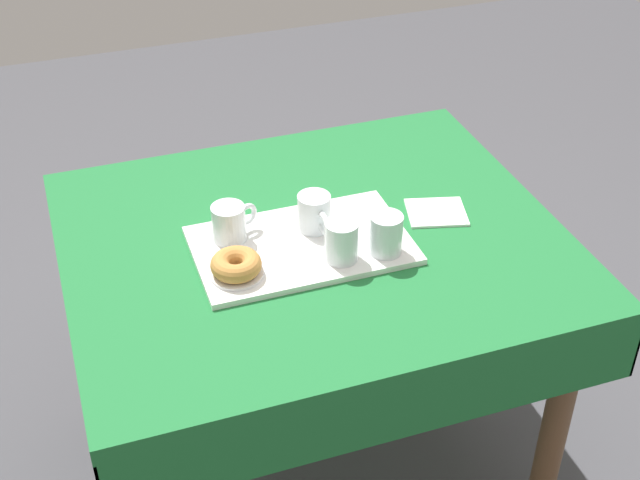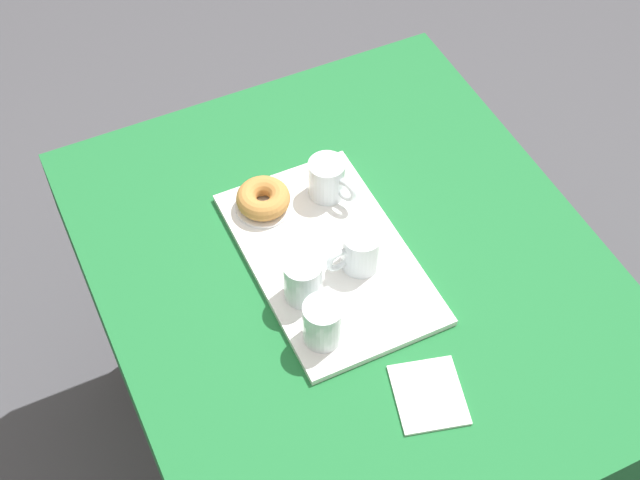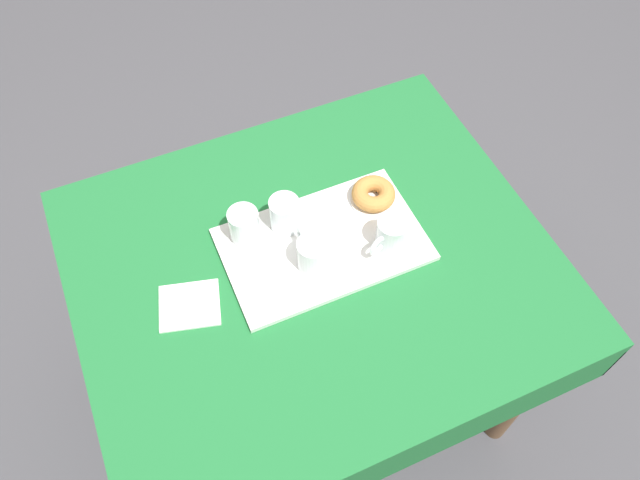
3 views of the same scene
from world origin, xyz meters
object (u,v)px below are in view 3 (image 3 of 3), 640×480
Objects in this scene: water_glass_near at (244,227)px; paper_napkin at (190,305)px; serving_tray at (323,244)px; dining_table at (314,285)px; tea_mug_right at (313,254)px; water_glass_far at (285,215)px; sugar_donut_left at (373,194)px; donut_plate_left at (373,200)px; tea_mug_left at (391,234)px.

water_glass_near is 0.22m from paper_napkin.
paper_napkin is at bearing -175.38° from serving_tray.
tea_mug_right is at bearing -122.51° from dining_table.
dining_table is 8.21× the size of paper_napkin.
tea_mug_right is at bearing -3.08° from paper_napkin.
dining_table is 0.24m from water_glass_near.
serving_tray is 0.08m from tea_mug_right.
serving_tray is at bearing -52.87° from water_glass_far.
water_glass_far is 0.85× the size of sugar_donut_left.
water_glass_near is 0.68× the size of paper_napkin.
water_glass_far is at bearing 127.13° from serving_tray.
sugar_donut_left is 0.80× the size of paper_napkin.
dining_table is at bearing -45.36° from water_glass_near.
paper_napkin is (-0.30, 0.01, 0.11)m from dining_table.
dining_table is 9.75× the size of tea_mug_right.
water_glass_far is 0.80× the size of donut_plate_left.
tea_mug_right is at bearing -152.49° from donut_plate_left.
paper_napkin is (-0.28, -0.11, -0.05)m from water_glass_far.
water_glass_near reaches higher than tea_mug_left.
sugar_donut_left reaches higher than serving_tray.
tea_mug_left is at bearing -4.57° from paper_napkin.
tea_mug_left reaches higher than paper_napkin.
donut_plate_left is at bearing 0.00° from sugar_donut_left.
paper_napkin is at bearing 175.43° from tea_mug_left.
tea_mug_left is at bearing -98.84° from donut_plate_left.
tea_mug_right is 0.13m from water_glass_far.
tea_mug_left is 0.34m from water_glass_near.
serving_tray is 0.17m from tea_mug_left.
water_glass_near is at bearing 152.90° from tea_mug_left.
water_glass_far reaches higher than donut_plate_left.
dining_table is at bearing -138.85° from serving_tray.
serving_tray is at bearing -158.26° from sugar_donut_left.
serving_tray is 0.18m from sugar_donut_left.
tea_mug_left is 0.81× the size of paper_napkin.
water_glass_far is (0.10, -0.01, 0.00)m from water_glass_near.
paper_napkin is at bearing -169.56° from donut_plate_left.
donut_plate_left is at bearing 81.16° from tea_mug_left.
sugar_donut_left is at bearing 26.11° from dining_table.
serving_tray is at bearing 155.24° from tea_mug_left.
tea_mug_left is 1.02× the size of sugar_donut_left.
water_glass_near is (-0.16, 0.09, 0.05)m from serving_tray.
water_glass_near reaches higher than sugar_donut_left.
tea_mug_right is 0.24m from sugar_donut_left.
paper_napkin is (-0.49, 0.04, -0.05)m from tea_mug_left.
water_glass_near is at bearing 175.69° from donut_plate_left.
paper_napkin is at bearing 178.74° from dining_table.
water_glass_near reaches higher than paper_napkin.
tea_mug_right reaches higher than paper_napkin.
tea_mug_right is 0.84× the size of paper_napkin.
paper_napkin is at bearing -146.70° from water_glass_near.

